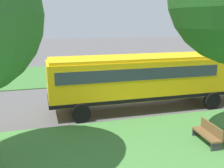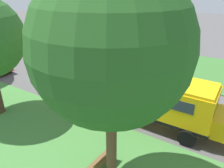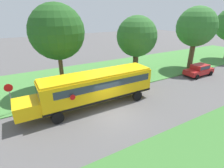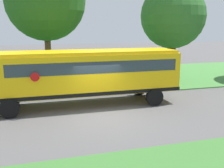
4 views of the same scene
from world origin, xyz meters
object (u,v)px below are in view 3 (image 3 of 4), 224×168
at_px(school_bus, 95,86).
at_px(oak_tree_beside_bus, 56,33).
at_px(park_bench, 70,84).
at_px(oak_tree_roadside_mid, 137,36).
at_px(oak_tree_far_end, 196,27).
at_px(stop_sign, 10,95).
at_px(car_red_nearest, 199,69).

bearing_deg(school_bus, oak_tree_beside_bus, -163.02).
bearing_deg(park_bench, oak_tree_roadside_mid, 86.89).
relative_size(school_bus, park_bench, 7.63).
relative_size(oak_tree_roadside_mid, oak_tree_far_end, 0.87).
distance_m(school_bus, oak_tree_far_end, 18.61).
xyz_separation_m(stop_sign, park_bench, (-2.88, 6.03, -1.26)).
xyz_separation_m(oak_tree_roadside_mid, oak_tree_far_end, (1.29, 9.57, 0.87)).
xyz_separation_m(car_red_nearest, stop_sign, (-1.80, -22.91, 0.86)).
bearing_deg(oak_tree_beside_bus, stop_sign, -57.71).
bearing_deg(oak_tree_roadside_mid, park_bench, -93.11).
relative_size(car_red_nearest, park_bench, 2.70).
distance_m(oak_tree_roadside_mid, stop_sign, 15.72).
relative_size(stop_sign, park_bench, 1.68).
distance_m(school_bus, stop_sign, 7.26).
relative_size(car_red_nearest, oak_tree_far_end, 0.48).
bearing_deg(park_bench, oak_tree_beside_bus, -115.53).
bearing_deg(oak_tree_far_end, park_bench, -95.48).
bearing_deg(stop_sign, school_bus, 71.74).
bearing_deg(car_red_nearest, oak_tree_far_end, 148.64).
xyz_separation_m(car_red_nearest, park_bench, (-4.68, -16.88, -0.40)).
height_order(oak_tree_beside_bus, park_bench, oak_tree_beside_bus).
bearing_deg(stop_sign, car_red_nearest, 85.51).
relative_size(school_bus, oak_tree_beside_bus, 1.35).
bearing_deg(oak_tree_roadside_mid, oak_tree_far_end, 82.29).
relative_size(school_bus, stop_sign, 4.53).
bearing_deg(school_bus, oak_tree_roadside_mid, 119.61).
distance_m(oak_tree_roadside_mid, park_bench, 10.33).
xyz_separation_m(oak_tree_beside_bus, oak_tree_far_end, (2.19, 19.48, -0.02)).
bearing_deg(stop_sign, park_bench, 115.56).
distance_m(oak_tree_beside_bus, oak_tree_roadside_mid, 9.99).
bearing_deg(oak_tree_roadside_mid, stop_sign, -81.00).
bearing_deg(park_bench, stop_sign, -64.44).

